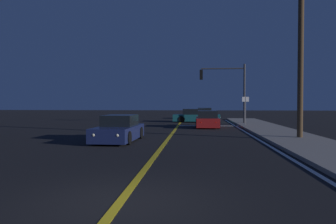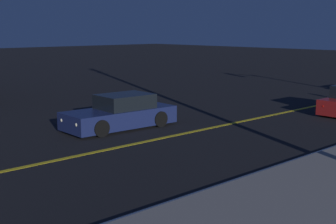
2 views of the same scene
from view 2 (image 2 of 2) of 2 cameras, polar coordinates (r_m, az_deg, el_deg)
The scene contains 3 objects.
lane_line_center at distance 17.83m, azimuth 2.39°, elevation -2.54°, with size 0.20×40.64×0.01m, color gold.
lane_line_edge_right at distance 14.90m, azimuth 15.73°, elevation -5.47°, with size 0.16×40.64×0.01m, color white.
car_distant_tail_navy at distance 18.69m, azimuth -5.77°, elevation -0.19°, with size 2.02×4.59×1.34m.
Camera 2 is at (12.31, -0.34, 3.92)m, focal length 50.08 mm.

